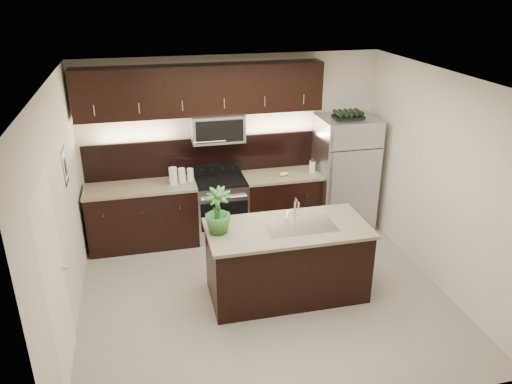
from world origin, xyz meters
TOP-DOWN VIEW (x-y plane):
  - ground at (0.00, 0.00)m, footprint 4.50×4.50m
  - room_walls at (-0.11, -0.04)m, footprint 4.52×4.02m
  - counter_run at (-0.46, 1.69)m, footprint 3.51×0.65m
  - upper_fixtures at (-0.43, 1.84)m, footprint 3.49×0.40m
  - island at (0.29, -0.03)m, footprint 1.96×0.96m
  - sink_faucet at (0.44, -0.02)m, footprint 0.84×0.50m
  - refrigerator at (1.70, 1.63)m, footprint 0.86×0.77m
  - wine_rack at (1.70, 1.63)m, footprint 0.44×0.27m
  - plant at (-0.55, 0.04)m, footprint 0.40×0.40m
  - canisters at (-0.84, 1.68)m, footprint 0.36×0.21m
  - french_press at (1.17, 1.64)m, footprint 0.10×0.10m
  - bananas at (0.67, 1.61)m, footprint 0.19×0.16m

SIDE VIEW (x-z plane):
  - ground at x=0.00m, z-range 0.00..0.00m
  - counter_run at x=-0.46m, z-range 0.00..0.94m
  - island at x=0.29m, z-range 0.00..0.94m
  - refrigerator at x=1.70m, z-range 0.00..1.78m
  - sink_faucet at x=0.44m, z-range 0.81..1.10m
  - bananas at x=0.67m, z-range 0.94..0.99m
  - french_press at x=1.17m, z-range 0.90..1.18m
  - canisters at x=-0.84m, z-range 0.93..1.18m
  - plant at x=-0.55m, z-range 0.94..1.49m
  - room_walls at x=-0.11m, z-range 0.34..3.05m
  - wine_rack at x=1.70m, z-range 1.78..1.88m
  - upper_fixtures at x=-0.43m, z-range 1.31..2.97m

